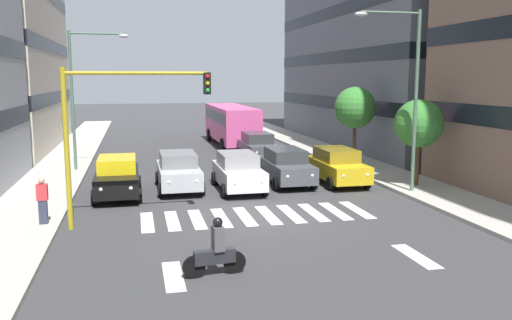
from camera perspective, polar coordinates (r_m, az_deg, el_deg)
ground_plane at (r=20.07m, az=0.07°, el=-6.01°), size 180.00×180.00×0.00m
sidewalk_left at (r=23.42m, az=20.89°, el=-4.25°), size 3.00×90.00×0.15m
sidewalk_right at (r=20.02m, az=-24.62°, el=-6.65°), size 3.00×90.00×0.15m
crosswalk_markings at (r=20.07m, az=0.07°, el=-6.00°), size 8.55×2.80×0.01m
lane_arrow_0 at (r=16.37m, az=16.84°, el=-9.86°), size 0.50×2.20×0.01m
lane_arrow_1 at (r=14.38m, az=-8.89°, el=-12.22°), size 0.50×2.20×0.01m
car_0 at (r=26.21m, az=8.72°, el=-0.61°), size 2.02×4.44×1.72m
car_1 at (r=25.82m, az=3.27°, el=-0.66°), size 2.02×4.44×1.72m
car_2 at (r=24.38m, az=-1.93°, el=-1.22°), size 2.02×4.44×1.72m
car_3 at (r=24.74m, az=-8.35°, el=-1.16°), size 2.02×4.44×1.72m
car_4 at (r=23.86m, az=-14.68°, el=-1.73°), size 2.02×4.44×1.72m
car_row2_0 at (r=33.26m, az=0.19°, el=1.50°), size 2.02×4.44×1.72m
bus_behind_traffic at (r=40.41m, az=-2.72°, el=4.18°), size 2.78×10.50×3.00m
motorcycle_with_rider at (r=14.09m, az=-4.36°, el=-9.82°), size 1.70×0.39×1.57m
traffic_light_gantry at (r=18.63m, az=-15.39°, el=4.23°), size 4.97×0.36×5.50m
street_lamp_left at (r=24.00m, az=15.92°, el=7.96°), size 3.04×0.28×7.85m
street_lamp_right at (r=30.32m, az=-18.27°, el=7.62°), size 3.18×0.28×7.48m
street_tree_0 at (r=25.69m, az=17.12°, el=3.74°), size 2.25×2.25×4.02m
street_tree_1 at (r=31.80m, az=10.61°, el=5.54°), size 2.44×2.44×4.48m
pedestrian_waiting at (r=19.65m, az=-21.99°, el=-3.99°), size 0.36×0.24×1.63m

